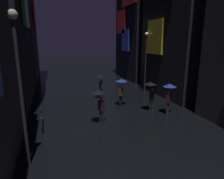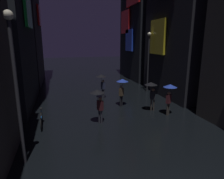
{
  "view_description": "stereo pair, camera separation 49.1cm",
  "coord_description": "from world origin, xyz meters",
  "px_view_note": "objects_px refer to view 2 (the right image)",
  "views": [
    {
      "loc": [
        -3.82,
        -3.31,
        4.93
      ],
      "look_at": [
        0.0,
        9.36,
        1.71
      ],
      "focal_mm": 32.0,
      "sensor_mm": 36.0,
      "label": 1
    },
    {
      "loc": [
        -3.34,
        -3.45,
        4.93
      ],
      "look_at": [
        0.0,
        9.36,
        1.71
      ],
      "focal_mm": 32.0,
      "sensor_mm": 36.0,
      "label": 2
    }
  ],
  "objects_px": {
    "bicycle_parked_at_storefront": "(41,120)",
    "streetlamp_left_near": "(15,75)",
    "pedestrian_midstreet_left_black": "(98,97)",
    "pedestrian_near_crossing_blue": "(122,85)",
    "pedestrian_far_right_blue": "(170,91)",
    "pedestrian_midstreet_centre_black": "(102,80)",
    "pedestrian_foreground_right_black": "(152,88)",
    "streetlamp_right_far": "(148,55)"
  },
  "relations": [
    {
      "from": "pedestrian_near_crossing_blue",
      "to": "pedestrian_midstreet_centre_black",
      "type": "relative_size",
      "value": 1.0
    },
    {
      "from": "streetlamp_left_near",
      "to": "pedestrian_midstreet_left_black",
      "type": "bearing_deg",
      "value": 41.11
    },
    {
      "from": "pedestrian_midstreet_left_black",
      "to": "pedestrian_near_crossing_blue",
      "type": "relative_size",
      "value": 1.0
    },
    {
      "from": "pedestrian_foreground_right_black",
      "to": "bicycle_parked_at_storefront",
      "type": "bearing_deg",
      "value": -173.3
    },
    {
      "from": "pedestrian_midstreet_centre_black",
      "to": "bicycle_parked_at_storefront",
      "type": "xyz_separation_m",
      "value": [
        -4.7,
        -4.96,
        -1.28
      ]
    },
    {
      "from": "pedestrian_midstreet_centre_black",
      "to": "streetlamp_left_near",
      "type": "xyz_separation_m",
      "value": [
        -5.09,
        -8.62,
        2.04
      ]
    },
    {
      "from": "pedestrian_midstreet_left_black",
      "to": "pedestrian_near_crossing_blue",
      "type": "xyz_separation_m",
      "value": [
        2.39,
        2.86,
        0.0
      ]
    },
    {
      "from": "pedestrian_midstreet_left_black",
      "to": "pedestrian_near_crossing_blue",
      "type": "distance_m",
      "value": 3.73
    },
    {
      "from": "pedestrian_near_crossing_blue",
      "to": "pedestrian_foreground_right_black",
      "type": "bearing_deg",
      "value": -43.58
    },
    {
      "from": "pedestrian_midstreet_centre_black",
      "to": "pedestrian_far_right_blue",
      "type": "distance_m",
      "value": 6.24
    },
    {
      "from": "pedestrian_far_right_blue",
      "to": "streetlamp_left_near",
      "type": "xyz_separation_m",
      "value": [
        -8.67,
        -3.5,
        2.04
      ]
    },
    {
      "from": "pedestrian_foreground_right_black",
      "to": "pedestrian_near_crossing_blue",
      "type": "distance_m",
      "value": 2.33
    },
    {
      "from": "pedestrian_far_right_blue",
      "to": "bicycle_parked_at_storefront",
      "type": "bearing_deg",
      "value": 178.91
    },
    {
      "from": "pedestrian_foreground_right_black",
      "to": "pedestrian_midstreet_left_black",
      "type": "xyz_separation_m",
      "value": [
        -4.08,
        -1.25,
        0.0
      ]
    },
    {
      "from": "pedestrian_midstreet_left_black",
      "to": "bicycle_parked_at_storefront",
      "type": "height_order",
      "value": "pedestrian_midstreet_left_black"
    },
    {
      "from": "pedestrian_midstreet_centre_black",
      "to": "bicycle_parked_at_storefront",
      "type": "relative_size",
      "value": 1.16
    },
    {
      "from": "pedestrian_far_right_blue",
      "to": "streetlamp_right_far",
      "type": "distance_m",
      "value": 6.84
    },
    {
      "from": "pedestrian_far_right_blue",
      "to": "pedestrian_midstreet_centre_black",
      "type": "bearing_deg",
      "value": 124.95
    },
    {
      "from": "pedestrian_midstreet_left_black",
      "to": "bicycle_parked_at_storefront",
      "type": "bearing_deg",
      "value": 173.61
    },
    {
      "from": "pedestrian_near_crossing_blue",
      "to": "streetlamp_left_near",
      "type": "bearing_deg",
      "value": -135.07
    },
    {
      "from": "bicycle_parked_at_storefront",
      "to": "streetlamp_left_near",
      "type": "bearing_deg",
      "value": -96.23
    },
    {
      "from": "streetlamp_right_far",
      "to": "pedestrian_far_right_blue",
      "type": "bearing_deg",
      "value": -101.67
    },
    {
      "from": "pedestrian_midstreet_centre_black",
      "to": "pedestrian_midstreet_left_black",
      "type": "bearing_deg",
      "value": -104.02
    },
    {
      "from": "pedestrian_foreground_right_black",
      "to": "streetlamp_left_near",
      "type": "distance_m",
      "value": 9.29
    },
    {
      "from": "pedestrian_midstreet_left_black",
      "to": "streetlamp_right_far",
      "type": "bearing_deg",
      "value": 46.83
    },
    {
      "from": "bicycle_parked_at_storefront",
      "to": "streetlamp_right_far",
      "type": "xyz_separation_m",
      "value": [
        9.6,
        6.27,
        3.18
      ]
    },
    {
      "from": "pedestrian_midstreet_centre_black",
      "to": "streetlamp_right_far",
      "type": "relative_size",
      "value": 0.37
    },
    {
      "from": "pedestrian_foreground_right_black",
      "to": "streetlamp_right_far",
      "type": "xyz_separation_m",
      "value": [
        2.15,
        5.4,
        1.9
      ]
    },
    {
      "from": "pedestrian_near_crossing_blue",
      "to": "streetlamp_left_near",
      "type": "height_order",
      "value": "streetlamp_left_near"
    },
    {
      "from": "pedestrian_far_right_blue",
      "to": "streetlamp_left_near",
      "type": "bearing_deg",
      "value": -158.01
    },
    {
      "from": "pedestrian_foreground_right_black",
      "to": "bicycle_parked_at_storefront",
      "type": "distance_m",
      "value": 7.61
    },
    {
      "from": "bicycle_parked_at_storefront",
      "to": "streetlamp_right_far",
      "type": "height_order",
      "value": "streetlamp_right_far"
    },
    {
      "from": "pedestrian_far_right_blue",
      "to": "bicycle_parked_at_storefront",
      "type": "xyz_separation_m",
      "value": [
        -8.27,
        0.16,
        -1.28
      ]
    },
    {
      "from": "pedestrian_near_crossing_blue",
      "to": "streetlamp_right_far",
      "type": "bearing_deg",
      "value": 44.61
    },
    {
      "from": "streetlamp_right_far",
      "to": "streetlamp_left_near",
      "type": "bearing_deg",
      "value": -135.19
    },
    {
      "from": "pedestrian_foreground_right_black",
      "to": "streetlamp_right_far",
      "type": "bearing_deg",
      "value": 68.25
    },
    {
      "from": "pedestrian_midstreet_left_black",
      "to": "pedestrian_midstreet_centre_black",
      "type": "relative_size",
      "value": 1.0
    },
    {
      "from": "pedestrian_near_crossing_blue",
      "to": "bicycle_parked_at_storefront",
      "type": "distance_m",
      "value": 6.4
    },
    {
      "from": "pedestrian_near_crossing_blue",
      "to": "streetlamp_left_near",
      "type": "relative_size",
      "value": 0.35
    },
    {
      "from": "pedestrian_midstreet_left_black",
      "to": "pedestrian_near_crossing_blue",
      "type": "bearing_deg",
      "value": 50.04
    },
    {
      "from": "pedestrian_far_right_blue",
      "to": "streetlamp_right_far",
      "type": "xyz_separation_m",
      "value": [
        1.33,
        6.43,
        1.9
      ]
    },
    {
      "from": "pedestrian_foreground_right_black",
      "to": "pedestrian_midstreet_centre_black",
      "type": "distance_m",
      "value": 4.93
    }
  ]
}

